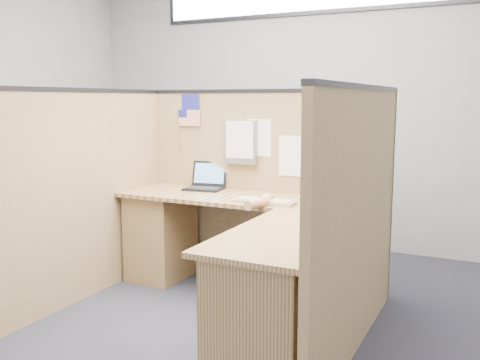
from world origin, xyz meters
The scene contains 13 objects.
floor centered at (0.00, 0.00, 0.00)m, with size 5.00×5.00×0.00m, color black.
wall_back centered at (0.00, 2.25, 1.40)m, with size 5.00×5.00×0.00m, color gray.
cubicle_partitions centered at (0.00, 0.43, 0.77)m, with size 2.06×1.83×1.53m.
l_desk centered at (0.18, 0.29, 0.39)m, with size 1.95×1.75×0.73m.
laptop centered at (-0.43, 0.88, 0.78)m, with size 0.32×0.32×0.21m.
keyboard centered at (0.24, 0.51, 0.74)m, with size 0.44×0.16×0.03m.
mouse centered at (0.25, 0.53, 0.75)m, with size 0.10×0.06×0.04m, color silver.
hand_forearm centered at (0.26, 0.40, 0.76)m, with size 0.10×0.36×0.08m.
blue_poster centered at (-0.63, 0.97, 1.38)m, with size 0.17×0.00×0.23m, color navy.
american_flag centered at (-0.66, 0.96, 1.29)m, with size 0.21×0.01×0.36m.
file_holder centered at (-0.16, 0.94, 1.12)m, with size 0.27×0.05×0.35m.
paper_left centered at (0.00, 0.97, 1.15)m, with size 0.23×0.00×0.29m, color white.
paper_right centered at (0.29, 0.97, 1.02)m, with size 0.24×0.00×0.31m, color white.
Camera 1 is at (1.71, -2.85, 1.45)m, focal length 40.00 mm.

